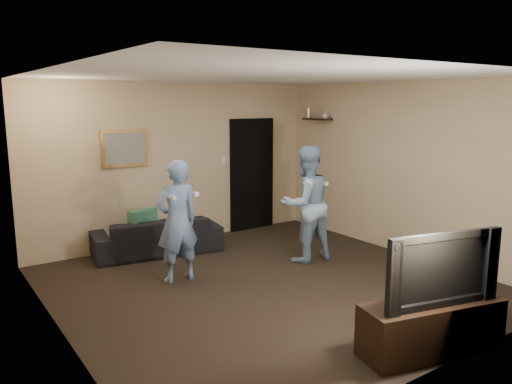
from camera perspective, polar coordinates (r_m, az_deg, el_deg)
ground at (r=6.48m, az=1.28°, el=-10.48°), size 5.00×5.00×0.00m
ceiling at (r=6.07m, az=1.38°, el=13.14°), size 5.00×5.00×0.04m
wall_back at (r=8.27m, az=-8.93°, el=3.25°), size 5.00×0.04×2.60m
wall_front at (r=4.41m, az=20.83°, el=-3.51°), size 5.00×0.04×2.60m
wall_left at (r=5.11m, az=-21.98°, el=-1.76°), size 0.04×5.00×2.60m
wall_right at (r=7.86m, az=16.24°, el=2.59°), size 0.04×5.00×2.60m
sofa at (r=7.81m, az=-11.26°, el=-4.88°), size 2.01×1.04×0.56m
throw_pillow at (r=7.68m, az=-12.79°, el=-3.66°), size 0.49×0.30×0.46m
painting_frame at (r=7.87m, az=-14.83°, el=4.87°), size 0.72×0.05×0.57m
painting_canvas at (r=7.85m, az=-14.76°, el=4.86°), size 0.62×0.01×0.47m
doorway at (r=9.01m, az=-0.47°, el=2.02°), size 0.90×0.06×2.00m
light_switch at (r=8.65m, az=-3.78°, el=3.66°), size 0.08×0.02×0.12m
wall_shelf at (r=8.97m, az=7.00°, el=8.27°), size 0.20×0.60×0.03m
shelf_vase at (r=8.81m, az=7.92°, el=8.74°), size 0.14×0.14×0.13m
shelf_figurine at (r=9.14m, az=6.04°, el=8.98°), size 0.06×0.06×0.18m
tv_console at (r=5.04m, az=19.37°, el=-14.34°), size 1.43×0.75×0.49m
television at (r=4.83m, az=19.79°, el=-7.98°), size 1.19×0.43×0.69m
wii_player_left at (r=6.47m, az=-9.02°, el=-3.32°), size 0.58×0.48×1.58m
wii_player_right at (r=7.24m, az=5.70°, el=-1.36°), size 0.87×0.70×1.68m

